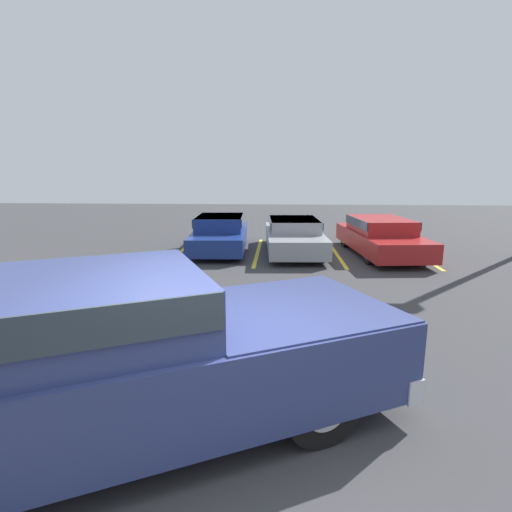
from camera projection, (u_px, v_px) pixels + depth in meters
ground_plane at (231, 451)px, 3.96m from camera, size 60.00×60.00×0.00m
stall_stripe_a at (182, 251)px, 13.91m from camera, size 0.12×4.89×0.01m
stall_stripe_b at (258, 252)px, 13.76m from camera, size 0.12×4.89×0.01m
stall_stripe_c at (336, 252)px, 13.61m from camera, size 0.12×4.89×0.01m
stall_stripe_d at (415, 253)px, 13.46m from camera, size 0.12×4.89×0.01m
pickup_truck at (128, 355)px, 4.08m from camera, size 6.27×4.47×1.75m
parked_sedan_a at (220, 232)px, 13.83m from camera, size 1.96×4.40×1.21m
parked_sedan_b at (294, 234)px, 13.58m from camera, size 2.04×4.70×1.14m
parked_sedan_c at (380, 235)px, 13.19m from camera, size 2.27×4.93×1.21m
wheel_stop_curb at (303, 236)px, 16.64m from camera, size 1.68×0.20×0.14m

